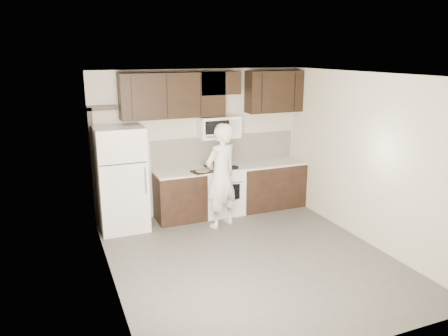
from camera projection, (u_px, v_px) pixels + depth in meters
floor at (251, 258)px, 6.53m from camera, size 4.50×4.50×0.00m
back_wall at (200, 142)px, 8.20m from camera, size 4.00×0.00×4.00m
ceiling at (254, 75)px, 5.84m from camera, size 4.50×4.50×0.00m
counter_run at (236, 189)px, 8.37m from camera, size 2.95×0.64×0.91m
stove at (221, 190)px, 8.26m from camera, size 0.76×0.66×0.94m
backsplash at (225, 149)px, 8.41m from camera, size 2.90×0.02×0.54m
upper_cabinets at (213, 93)px, 7.88m from camera, size 3.48×0.35×0.78m
microwave at (219, 127)px, 8.06m from camera, size 0.76×0.42×0.40m
refrigerator at (121, 179)px, 7.42m from camera, size 0.80×0.76×1.80m
door_trim at (95, 157)px, 7.49m from camera, size 0.50×0.08×2.12m
saucepan at (209, 163)px, 8.19m from camera, size 0.31×0.18×0.17m
baking_tray at (203, 171)px, 7.82m from camera, size 0.41×0.34×0.02m
pizza at (203, 170)px, 7.81m from camera, size 0.29×0.29×0.02m
person at (221, 176)px, 7.53m from camera, size 0.79×0.67×1.84m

